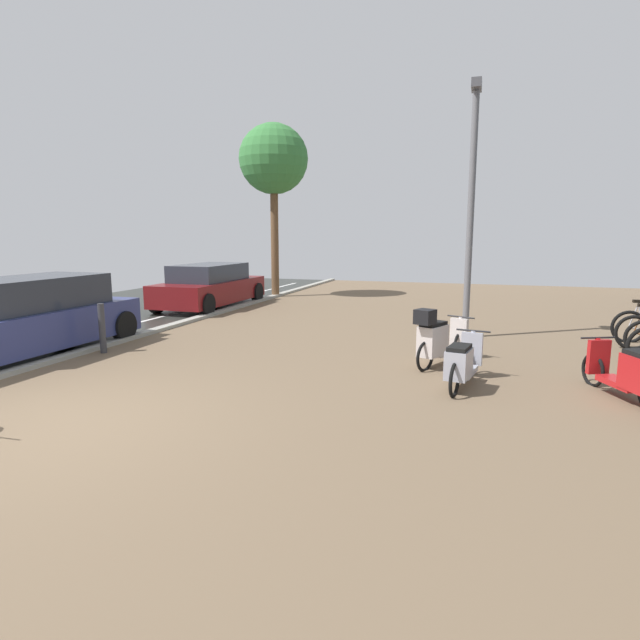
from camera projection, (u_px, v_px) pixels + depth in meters
name	position (u px, v px, depth m)	size (l,w,h in m)	color
ground	(151.00, 445.00, 5.50)	(21.00, 40.00, 0.13)	#292C28
scooter_near	(633.00, 370.00, 6.75)	(0.91, 1.57, 0.99)	black
scooter_mid	(438.00, 339.00, 8.67)	(0.94, 1.63, 1.04)	black
scooter_far	(462.00, 363.00, 7.44)	(0.62, 1.65, 0.77)	black
parked_car_near	(27.00, 318.00, 9.46)	(1.81, 4.46, 1.44)	navy
parked_car_far	(210.00, 286.00, 15.86)	(1.83, 4.33, 1.32)	maroon
lamp_post	(471.00, 198.00, 10.71)	(0.20, 0.52, 5.28)	slate
street_tree	(274.00, 161.00, 17.87)	(2.41, 2.41, 6.03)	brown
bollard_far	(102.00, 328.00, 9.64)	(0.12, 0.12, 0.94)	#38383D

